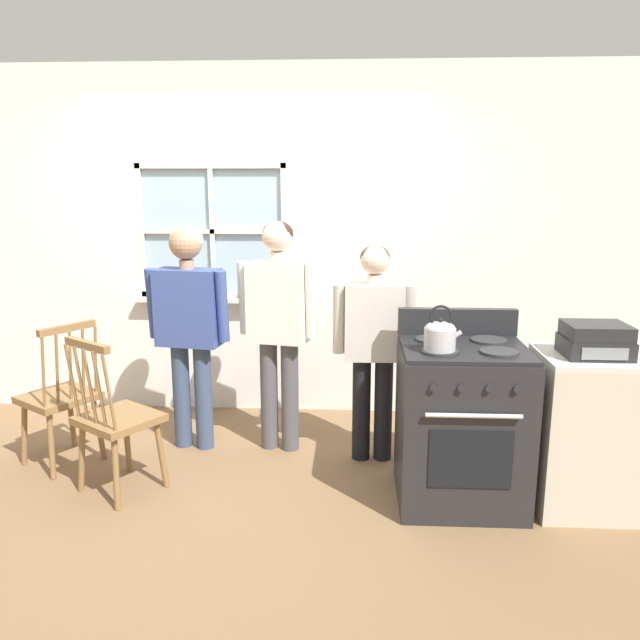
{
  "coord_description": "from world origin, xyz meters",
  "views": [
    {
      "loc": [
        0.76,
        -3.46,
        1.82
      ],
      "look_at": [
        0.56,
        0.25,
        1.0
      ],
      "focal_mm": 35.0,
      "sensor_mm": 36.0,
      "label": 1
    }
  ],
  "objects_px": {
    "person_adult_right": "(374,335)",
    "potted_plant": "(246,289)",
    "person_teen_center": "(278,315)",
    "stereo": "(595,340)",
    "chair_by_window": "(116,420)",
    "kettle": "(440,334)",
    "person_elderly_left": "(189,314)",
    "side_counter": "(585,432)",
    "chair_near_wall": "(61,398)",
    "stove": "(461,422)"
  },
  "relations": [
    {
      "from": "person_teen_center",
      "to": "kettle",
      "type": "relative_size",
      "value": 6.38
    },
    {
      "from": "person_adult_right",
      "to": "potted_plant",
      "type": "height_order",
      "value": "person_adult_right"
    },
    {
      "from": "stove",
      "to": "side_counter",
      "type": "relative_size",
      "value": 1.2
    },
    {
      "from": "chair_by_window",
      "to": "chair_near_wall",
      "type": "distance_m",
      "value": 0.62
    },
    {
      "from": "chair_by_window",
      "to": "potted_plant",
      "type": "bearing_deg",
      "value": -77.71
    },
    {
      "from": "side_counter",
      "to": "stereo",
      "type": "relative_size",
      "value": 2.65
    },
    {
      "from": "stove",
      "to": "stereo",
      "type": "distance_m",
      "value": 0.86
    },
    {
      "from": "person_elderly_left",
      "to": "person_teen_center",
      "type": "height_order",
      "value": "person_teen_center"
    },
    {
      "from": "person_elderly_left",
      "to": "side_counter",
      "type": "bearing_deg",
      "value": -6.71
    },
    {
      "from": "chair_by_window",
      "to": "chair_near_wall",
      "type": "xyz_separation_m",
      "value": [
        -0.5,
        0.36,
        0.0
      ]
    },
    {
      "from": "person_adult_right",
      "to": "side_counter",
      "type": "distance_m",
      "value": 1.37
    },
    {
      "from": "chair_near_wall",
      "to": "stove",
      "type": "distance_m",
      "value": 2.55
    },
    {
      "from": "kettle",
      "to": "chair_by_window",
      "type": "bearing_deg",
      "value": 176.28
    },
    {
      "from": "chair_near_wall",
      "to": "person_elderly_left",
      "type": "bearing_deg",
      "value": 144.92
    },
    {
      "from": "person_adult_right",
      "to": "kettle",
      "type": "xyz_separation_m",
      "value": [
        0.33,
        -0.66,
        0.17
      ]
    },
    {
      "from": "kettle",
      "to": "potted_plant",
      "type": "distance_m",
      "value": 1.99
    },
    {
      "from": "kettle",
      "to": "person_teen_center",
      "type": "bearing_deg",
      "value": 140.73
    },
    {
      "from": "person_teen_center",
      "to": "kettle",
      "type": "bearing_deg",
      "value": -27.87
    },
    {
      "from": "stove",
      "to": "side_counter",
      "type": "xyz_separation_m",
      "value": [
        0.68,
        -0.05,
        -0.02
      ]
    },
    {
      "from": "person_teen_center",
      "to": "kettle",
      "type": "xyz_separation_m",
      "value": [
        0.97,
        -0.79,
        0.07
      ]
    },
    {
      "from": "stove",
      "to": "stereo",
      "type": "xyz_separation_m",
      "value": [
        0.68,
        -0.07,
        0.51
      ]
    },
    {
      "from": "person_teen_center",
      "to": "stereo",
      "type": "bearing_deg",
      "value": -10.54
    },
    {
      "from": "stove",
      "to": "kettle",
      "type": "xyz_separation_m",
      "value": [
        -0.16,
        -0.13,
        0.55
      ]
    },
    {
      "from": "chair_near_wall",
      "to": "chair_by_window",
      "type": "bearing_deg",
      "value": 88.12
    },
    {
      "from": "side_counter",
      "to": "kettle",
      "type": "bearing_deg",
      "value": -174.39
    },
    {
      "from": "chair_by_window",
      "to": "stereo",
      "type": "distance_m",
      "value": 2.76
    },
    {
      "from": "person_elderly_left",
      "to": "stereo",
      "type": "xyz_separation_m",
      "value": [
        2.42,
        -0.73,
        0.04
      ]
    },
    {
      "from": "kettle",
      "to": "stereo",
      "type": "xyz_separation_m",
      "value": [
        0.84,
        0.06,
        -0.04
      ]
    },
    {
      "from": "person_teen_center",
      "to": "stereo",
      "type": "xyz_separation_m",
      "value": [
        1.81,
        -0.73,
        0.03
      ]
    },
    {
      "from": "kettle",
      "to": "potted_plant",
      "type": "xyz_separation_m",
      "value": [
        -1.31,
        1.5,
        -0.01
      ]
    },
    {
      "from": "person_elderly_left",
      "to": "side_counter",
      "type": "relative_size",
      "value": 1.71
    },
    {
      "from": "chair_by_window",
      "to": "chair_near_wall",
      "type": "height_order",
      "value": "same"
    },
    {
      "from": "person_elderly_left",
      "to": "stereo",
      "type": "bearing_deg",
      "value": -7.17
    },
    {
      "from": "person_elderly_left",
      "to": "side_counter",
      "type": "distance_m",
      "value": 2.57
    },
    {
      "from": "person_teen_center",
      "to": "stereo",
      "type": "relative_size",
      "value": 4.64
    },
    {
      "from": "person_teen_center",
      "to": "stove",
      "type": "bearing_deg",
      "value": -18.97
    },
    {
      "from": "chair_near_wall",
      "to": "stereo",
      "type": "distance_m",
      "value": 3.28
    },
    {
      "from": "kettle",
      "to": "side_counter",
      "type": "xyz_separation_m",
      "value": [
        0.84,
        0.08,
        -0.57
      ]
    },
    {
      "from": "person_adult_right",
      "to": "stove",
      "type": "relative_size",
      "value": 1.32
    },
    {
      "from": "stove",
      "to": "stereo",
      "type": "relative_size",
      "value": 3.19
    },
    {
      "from": "chair_near_wall",
      "to": "side_counter",
      "type": "height_order",
      "value": "chair_near_wall"
    },
    {
      "from": "chair_by_window",
      "to": "kettle",
      "type": "height_order",
      "value": "kettle"
    },
    {
      "from": "person_adult_right",
      "to": "kettle",
      "type": "relative_size",
      "value": 5.81
    },
    {
      "from": "person_adult_right",
      "to": "stove",
      "type": "height_order",
      "value": "person_adult_right"
    },
    {
      "from": "potted_plant",
      "to": "stereo",
      "type": "relative_size",
      "value": 0.64
    },
    {
      "from": "chair_by_window",
      "to": "person_teen_center",
      "type": "relative_size",
      "value": 0.61
    },
    {
      "from": "chair_by_window",
      "to": "person_teen_center",
      "type": "distance_m",
      "value": 1.23
    },
    {
      "from": "person_teen_center",
      "to": "side_counter",
      "type": "bearing_deg",
      "value": -9.98
    },
    {
      "from": "person_teen_center",
      "to": "stove",
      "type": "height_order",
      "value": "person_teen_center"
    },
    {
      "from": "kettle",
      "to": "stereo",
      "type": "height_order",
      "value": "kettle"
    }
  ]
}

